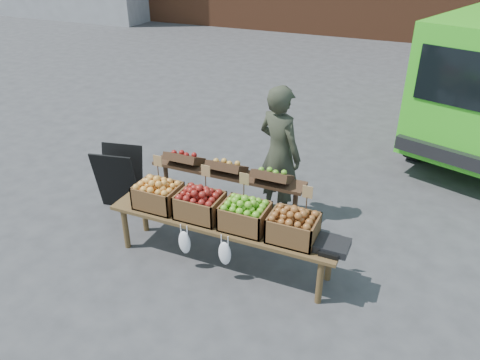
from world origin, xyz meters
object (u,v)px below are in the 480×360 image
at_px(crate_golden_apples, 158,196).
at_px(crate_red_apples, 245,216).
at_px(vendor, 279,154).
at_px(display_bench, 223,242).
at_px(back_table, 227,191).
at_px(chalkboard_sign, 119,178).
at_px(crate_green_apples, 293,228).
at_px(crate_russet_pears, 200,206).
at_px(weighing_scale, 332,245).

xyz_separation_m(crate_golden_apples, crate_red_apples, (1.10, 0.00, 0.00)).
bearing_deg(vendor, display_bench, 103.66).
bearing_deg(back_table, display_bench, -69.11).
height_order(chalkboard_sign, display_bench, chalkboard_sign).
xyz_separation_m(back_table, crate_red_apples, (0.55, -0.72, 0.19)).
xyz_separation_m(vendor, display_bench, (-0.23, -1.24, -0.62)).
relative_size(vendor, crate_green_apples, 3.64).
relative_size(back_table, crate_golden_apples, 4.20).
distance_m(chalkboard_sign, crate_golden_apples, 1.19).
bearing_deg(back_table, crate_green_apples, -33.21).
distance_m(crate_russet_pears, crate_red_apples, 0.55).
bearing_deg(crate_golden_apples, back_table, 52.61).
xyz_separation_m(crate_golden_apples, crate_green_apples, (1.65, 0.00, 0.00)).
relative_size(crate_red_apples, weighing_scale, 1.47).
xyz_separation_m(crate_russet_pears, weighing_scale, (1.52, 0.00, -0.10)).
height_order(crate_red_apples, weighing_scale, crate_red_apples).
height_order(crate_green_apples, weighing_scale, crate_green_apples).
relative_size(display_bench, crate_green_apples, 5.40).
bearing_deg(crate_red_apples, crate_golden_apples, 180.00).
height_order(chalkboard_sign, crate_red_apples, chalkboard_sign).
relative_size(crate_golden_apples, crate_green_apples, 1.00).
height_order(display_bench, crate_red_apples, crate_red_apples).
xyz_separation_m(vendor, crate_green_apples, (0.60, -1.24, -0.20)).
bearing_deg(chalkboard_sign, crate_russet_pears, -31.65).
bearing_deg(vendor, crate_golden_apples, 73.70).
relative_size(chalkboard_sign, display_bench, 0.33).
height_order(chalkboard_sign, crate_green_apples, chalkboard_sign).
height_order(crate_golden_apples, crate_russet_pears, same).
bearing_deg(crate_russet_pears, chalkboard_sign, 159.91).
bearing_deg(crate_golden_apples, crate_red_apples, 0.00).
xyz_separation_m(vendor, crate_golden_apples, (-1.05, -1.24, -0.20)).
bearing_deg(crate_green_apples, chalkboard_sign, 167.89).
relative_size(vendor, crate_golden_apples, 3.64).
bearing_deg(weighing_scale, back_table, 154.72).
relative_size(crate_green_apples, weighing_scale, 1.47).
bearing_deg(chalkboard_sign, back_table, -6.11).
bearing_deg(crate_red_apples, weighing_scale, 0.00).
bearing_deg(crate_golden_apples, display_bench, 0.00).
distance_m(chalkboard_sign, crate_green_apples, 2.73).
xyz_separation_m(crate_russet_pears, crate_red_apples, (0.55, 0.00, 0.00)).
bearing_deg(crate_green_apples, crate_russet_pears, 180.00).
xyz_separation_m(crate_russet_pears, crate_green_apples, (1.10, 0.00, 0.00)).
distance_m(back_table, weighing_scale, 1.69).
height_order(crate_red_apples, crate_green_apples, same).
xyz_separation_m(vendor, back_table, (-0.50, -0.52, -0.39)).
bearing_deg(crate_golden_apples, chalkboard_sign, 150.55).
bearing_deg(crate_russet_pears, weighing_scale, 0.00).
bearing_deg(crate_green_apples, back_table, 146.79).
height_order(display_bench, weighing_scale, weighing_scale).
bearing_deg(crate_golden_apples, vendor, 49.76).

